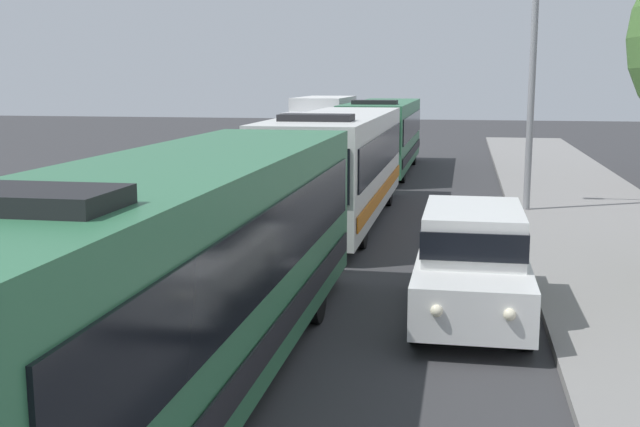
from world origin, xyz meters
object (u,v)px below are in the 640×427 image
Objects in this scene: bus_lead at (178,268)px; streetlamp_mid at (534,36)px; bus_middle at (383,133)px; white_suv at (472,259)px; box_truck_oncoming at (322,127)px; bus_second_in_line at (338,163)px.

streetlamp_mid is (5.40, 14.96, 3.59)m from bus_lead.
streetlamp_mid reaches higher than bus_middle.
streetlamp_mid is at bearing 81.10° from white_suv.
bus_lead is 25.01m from bus_middle.
bus_middle is at bearing 90.00° from bus_lead.
bus_middle is (-0.00, 25.01, -0.00)m from bus_lead.
box_truck_oncoming is (-7.00, 24.14, 0.67)m from white_suv.
box_truck_oncoming is at bearing 123.23° from streetlamp_mid.
streetlamp_mid reaches higher than box_truck_oncoming.
white_suv is 0.63× the size of box_truck_oncoming.
bus_second_in_line is at bearing 90.00° from bus_lead.
white_suv is at bearing 47.96° from bus_lead.
bus_middle reaches higher than box_truck_oncoming.
bus_second_in_line and bus_middle have the same top height.
box_truck_oncoming is at bearing 102.02° from bus_second_in_line.
bus_second_in_line is at bearing -157.55° from streetlamp_mid.
white_suv is (3.70, -8.63, -0.66)m from bus_second_in_line.
streetlamp_mid reaches higher than bus_lead.
bus_second_in_line is 15.86m from box_truck_oncoming.
bus_lead is at bearing -90.00° from bus_middle.
bus_second_in_line is 12.28m from bus_middle.
white_suv is (3.70, -20.91, -0.66)m from bus_middle.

